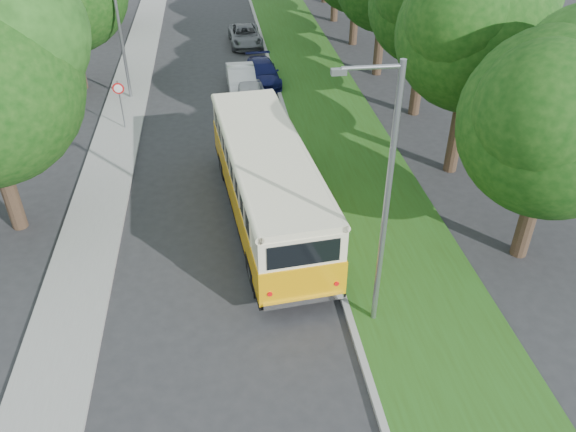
{
  "coord_description": "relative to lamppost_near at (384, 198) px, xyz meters",
  "views": [
    {
      "loc": [
        0.16,
        -14.27,
        12.11
      ],
      "look_at": [
        2.21,
        1.18,
        1.5
      ],
      "focal_mm": 35.0,
      "sensor_mm": 36.0,
      "label": 1
    }
  ],
  "objects": [
    {
      "name": "ground",
      "position": [
        -4.21,
        2.5,
        -4.37
      ],
      "size": [
        120.0,
        120.0,
        0.0
      ],
      "primitive_type": "plane",
      "color": "#2A2A2D",
      "rests_on": "ground"
    },
    {
      "name": "curb",
      "position": [
        -0.61,
        7.5,
        -4.29
      ],
      "size": [
        0.2,
        70.0,
        0.15
      ],
      "primitive_type": "cube",
      "color": "gray",
      "rests_on": "ground"
    },
    {
      "name": "grass_verge",
      "position": [
        1.74,
        7.5,
        -4.3
      ],
      "size": [
        4.5,
        70.0,
        0.13
      ],
      "primitive_type": "cube",
      "color": "#284E14",
      "rests_on": "ground"
    },
    {
      "name": "sidewalk",
      "position": [
        -9.01,
        7.5,
        -4.31
      ],
      "size": [
        2.2,
        70.0,
        0.12
      ],
      "primitive_type": "cube",
      "color": "gray",
      "rests_on": "ground"
    },
    {
      "name": "lamppost_near",
      "position": [
        0.0,
        0.0,
        0.0
      ],
      "size": [
        1.71,
        0.16,
        8.0
      ],
      "color": "gray",
      "rests_on": "ground"
    },
    {
      "name": "lamppost_far",
      "position": [
        -8.91,
        18.5,
        -0.25
      ],
      "size": [
        1.71,
        0.16,
        7.5
      ],
      "color": "gray",
      "rests_on": "ground"
    },
    {
      "name": "warning_sign",
      "position": [
        -8.71,
        14.48,
        -2.66
      ],
      "size": [
        0.56,
        0.1,
        2.5
      ],
      "color": "gray",
      "rests_on": "ground"
    },
    {
      "name": "vintage_bus",
      "position": [
        -2.49,
        5.69,
        -2.78
      ],
      "size": [
        3.77,
        10.92,
        3.18
      ],
      "primitive_type": null,
      "rotation": [
        0.0,
        0.0,
        0.1
      ],
      "color": "#FFAC08",
      "rests_on": "ground"
    },
    {
      "name": "car_silver",
      "position": [
        -2.38,
        16.06,
        -3.68
      ],
      "size": [
        1.89,
        4.13,
        1.37
      ],
      "primitive_type": "imported",
      "rotation": [
        0.0,
        0.0,
        -0.07
      ],
      "color": "silver",
      "rests_on": "ground"
    },
    {
      "name": "car_white",
      "position": [
        -2.66,
        18.7,
        -3.66
      ],
      "size": [
        1.62,
        4.37,
        1.43
      ],
      "primitive_type": "imported",
      "rotation": [
        0.0,
        0.0,
        0.03
      ],
      "color": "silver",
      "rests_on": "ground"
    },
    {
      "name": "car_blue",
      "position": [
        -1.33,
        19.94,
        -3.74
      ],
      "size": [
        1.98,
        4.39,
        1.25
      ],
      "primitive_type": "imported",
      "rotation": [
        0.0,
        0.0,
        0.05
      ],
      "color": "#121850",
      "rests_on": "ground"
    },
    {
      "name": "car_grey",
      "position": [
        -1.85,
        27.29,
        -3.73
      ],
      "size": [
        2.25,
        4.65,
        1.28
      ],
      "primitive_type": "imported",
      "rotation": [
        0.0,
        0.0,
        0.03
      ],
      "color": "slate",
      "rests_on": "ground"
    }
  ]
}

